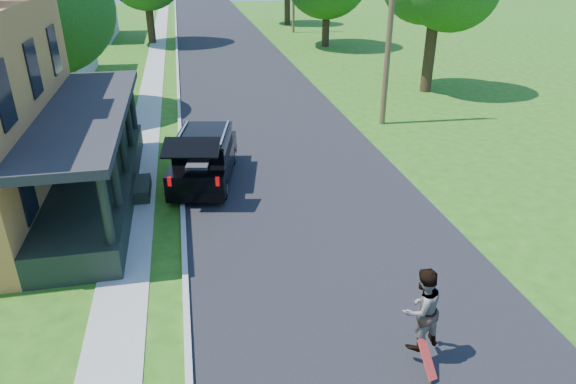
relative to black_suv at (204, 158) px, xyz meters
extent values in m
plane|color=#225611|center=(3.20, -6.77, -0.88)|extent=(140.00, 140.00, 0.00)
cube|color=black|center=(3.20, 13.23, -0.88)|extent=(8.00, 120.00, 0.02)
cube|color=#A6A7A1|center=(-0.85, 13.23, -0.88)|extent=(0.15, 120.00, 0.12)
cube|color=gray|center=(-2.40, 13.23, -0.88)|extent=(1.30, 120.00, 0.03)
cube|color=gray|center=(-6.30, -0.77, -0.88)|extent=(6.50, 1.20, 0.03)
cube|color=black|center=(-3.60, -0.77, -0.43)|extent=(2.40, 10.00, 0.90)
cube|color=black|center=(-3.60, -0.77, 2.12)|extent=(2.60, 10.30, 0.25)
cube|color=beige|center=(-10.30, 17.23, 1.62)|extent=(8.00, 8.00, 5.00)
cube|color=beige|center=(-10.30, 33.23, 1.62)|extent=(8.00, 8.00, 5.00)
cube|color=black|center=(0.00, 0.00, -0.21)|extent=(2.74, 4.78, 0.87)
cube|color=black|center=(0.03, 0.15, 0.48)|extent=(2.25, 3.08, 0.56)
cube|color=black|center=(0.03, 0.15, 0.79)|extent=(2.31, 3.17, 0.08)
cube|color=black|center=(-0.43, -2.15, 1.22)|extent=(1.89, 1.26, 0.39)
cube|color=#36363B|center=(-0.26, -1.32, 0.10)|extent=(0.82, 0.74, 0.46)
cube|color=silver|center=(-0.71, 0.30, 0.88)|extent=(0.55, 2.44, 0.06)
cube|color=silver|center=(0.77, 0.00, 0.88)|extent=(0.55, 2.44, 0.06)
cube|color=#990505|center=(-1.18, -2.04, 0.10)|extent=(0.13, 0.08, 0.31)
cube|color=#990505|center=(0.31, -2.33, 0.10)|extent=(0.13, 0.08, 0.31)
cylinder|color=black|center=(-0.52, 1.62, -0.53)|extent=(0.38, 0.73, 0.70)
cylinder|color=black|center=(1.10, 1.30, -0.53)|extent=(0.38, 0.73, 0.70)
cylinder|color=black|center=(-1.10, -1.29, -0.53)|extent=(0.38, 0.73, 0.70)
cylinder|color=black|center=(0.52, -1.62, -0.53)|extent=(0.38, 0.73, 0.70)
imported|color=black|center=(3.74, -9.77, 0.38)|extent=(1.04, 0.91, 1.81)
cube|color=#AA170E|center=(3.74, -10.26, -0.46)|extent=(0.30, 0.61, 0.65)
cylinder|color=black|center=(-7.01, 9.28, 0.83)|extent=(0.62, 0.62, 3.40)
sphere|color=#2C6E1D|center=(-7.01, 9.28, 4.52)|extent=(6.28, 6.28, 5.99)
cylinder|color=black|center=(-2.87, 29.60, 0.79)|extent=(0.72, 0.72, 3.33)
cylinder|color=black|center=(13.20, 10.04, 1.02)|extent=(0.68, 0.68, 3.79)
cylinder|color=black|center=(11.29, 25.11, 0.90)|extent=(0.76, 0.76, 3.55)
cylinder|color=black|center=(10.71, 38.32, 0.73)|extent=(0.78, 0.78, 3.21)
cylinder|color=brown|center=(8.59, 4.88, 4.00)|extent=(0.30, 0.30, 9.75)
camera|label=1|loc=(-0.42, -17.14, 6.85)|focal=32.00mm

